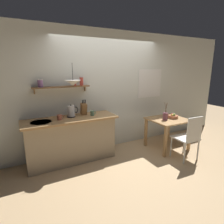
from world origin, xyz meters
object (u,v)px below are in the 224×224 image
(fruit_bowl, at_px, (173,116))
(pendant_lamp, at_px, (73,83))
(dining_table, at_px, (168,124))
(twig_vase, at_px, (165,116))
(dining_chair_near, at_px, (189,136))
(coffee_mug_spare, at_px, (92,113))
(knife_block, at_px, (84,109))
(electric_kettle, at_px, (71,111))
(coffee_mug_by_sink, at_px, (60,117))

(fruit_bowl, xyz_separation_m, pendant_lamp, (-2.25, 0.40, 0.83))
(dining_table, relative_size, twig_vase, 2.05)
(twig_vase, bearing_deg, dining_chair_near, -81.92)
(dining_table, xyz_separation_m, coffee_mug_spare, (-1.72, 0.41, 0.37))
(fruit_bowl, distance_m, pendant_lamp, 2.43)
(fruit_bowl, bearing_deg, knife_block, 164.35)
(coffee_mug_spare, distance_m, pendant_lamp, 0.74)
(dining_chair_near, height_order, fruit_bowl, dining_chair_near)
(dining_table, bearing_deg, electric_kettle, 166.77)
(fruit_bowl, xyz_separation_m, knife_block, (-2.00, 0.56, 0.27))
(knife_block, height_order, coffee_mug_spare, knife_block)
(fruit_bowl, bearing_deg, coffee_mug_spare, 167.30)
(dining_table, xyz_separation_m, knife_block, (-1.86, 0.55, 0.45))
(coffee_mug_by_sink, bearing_deg, fruit_bowl, -9.23)
(dining_table, xyz_separation_m, dining_chair_near, (-0.04, -0.65, -0.07))
(electric_kettle, height_order, knife_block, knife_block)
(dining_table, relative_size, dining_chair_near, 0.88)
(dining_chair_near, relative_size, electric_kettle, 3.68)
(fruit_bowl, height_order, coffee_mug_by_sink, coffee_mug_by_sink)
(dining_table, bearing_deg, coffee_mug_spare, 166.53)
(dining_chair_near, distance_m, coffee_mug_by_sink, 2.61)
(twig_vase, height_order, coffee_mug_by_sink, twig_vase)
(fruit_bowl, xyz_separation_m, twig_vase, (-0.27, -0.03, 0.04))
(dining_chair_near, distance_m, knife_block, 2.24)
(dining_chair_near, bearing_deg, twig_vase, 98.08)
(electric_kettle, bearing_deg, twig_vase, -15.10)
(dining_table, height_order, coffee_mug_spare, coffee_mug_spare)
(knife_block, xyz_separation_m, pendant_lamp, (-0.25, -0.16, 0.56))
(dining_table, distance_m, twig_vase, 0.25)
(twig_vase, distance_m, pendant_lamp, 2.17)
(twig_vase, bearing_deg, electric_kettle, 164.90)
(coffee_mug_by_sink, relative_size, pendant_lamp, 0.32)
(coffee_mug_spare, bearing_deg, fruit_bowl, -12.70)
(coffee_mug_by_sink, bearing_deg, dining_table, -9.59)
(electric_kettle, bearing_deg, coffee_mug_spare, -12.24)
(twig_vase, xyz_separation_m, coffee_mug_spare, (-1.59, 0.45, 0.16))
(electric_kettle, xyz_separation_m, coffee_mug_by_sink, (-0.25, -0.10, -0.06))
(dining_table, xyz_separation_m, pendant_lamp, (-2.10, 0.39, 1.01))
(dining_table, relative_size, electric_kettle, 3.23)
(fruit_bowl, bearing_deg, pendant_lamp, 169.91)
(twig_vase, bearing_deg, coffee_mug_by_sink, 168.91)
(electric_kettle, xyz_separation_m, coffee_mug_spare, (0.42, -0.09, -0.06))
(electric_kettle, height_order, pendant_lamp, pendant_lamp)
(dining_table, height_order, electric_kettle, electric_kettle)
(knife_block, distance_m, coffee_mug_spare, 0.21)
(twig_vase, distance_m, electric_kettle, 2.09)
(electric_kettle, distance_m, knife_block, 0.28)
(coffee_mug_spare, xyz_separation_m, pendant_lamp, (-0.38, -0.02, 0.64))
(fruit_bowl, distance_m, knife_block, 2.10)
(knife_block, height_order, coffee_mug_by_sink, knife_block)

